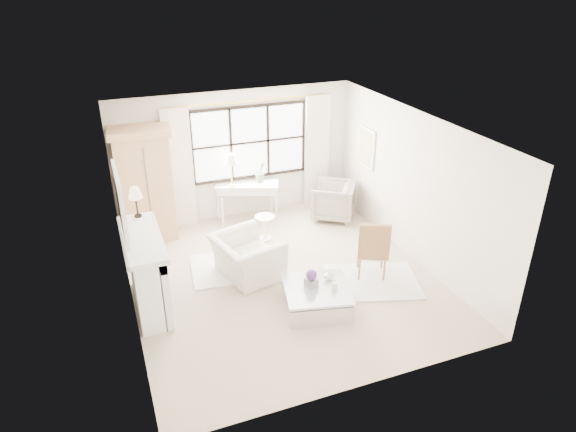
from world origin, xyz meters
name	(u,v)px	position (x,y,z in m)	size (l,w,h in m)	color
floor	(283,278)	(0.00, 0.00, 0.00)	(5.50, 5.50, 0.00)	#C3AB90
ceiling	(282,127)	(0.00, 0.00, 2.70)	(5.50, 5.50, 0.00)	white
wall_back	(236,155)	(0.00, 2.75, 1.35)	(5.00, 5.00, 0.00)	silver
wall_front	(365,301)	(0.00, -2.75, 1.35)	(5.00, 5.00, 0.00)	white
wall_left	(123,234)	(-2.50, 0.00, 1.35)	(5.50, 5.50, 0.00)	beige
wall_right	(414,186)	(2.50, 0.00, 1.35)	(5.50, 5.50, 0.00)	silver
window_pane	(250,142)	(0.30, 2.73, 1.60)	(2.40, 0.02, 1.50)	white
window_frame	(250,143)	(0.30, 2.72, 1.60)	(2.50, 0.04, 1.50)	black
curtain_rod	(249,101)	(0.30, 2.67, 2.47)	(0.04, 0.04, 3.30)	#BB9541
curtain_left	(179,170)	(-1.20, 2.65, 1.24)	(0.55, 0.10, 2.47)	silver
curtain_right	(317,152)	(1.80, 2.65, 1.24)	(0.55, 0.10, 2.47)	silver
fireplace	(145,272)	(-2.27, 0.00, 0.65)	(0.58, 1.66, 1.26)	white
mirror_frame	(120,203)	(-2.47, 0.00, 1.84)	(0.05, 1.15, 0.95)	silver
mirror_glass	(122,203)	(-2.44, 0.00, 1.84)	(0.02, 1.00, 0.80)	silver
art_frame	(366,147)	(2.47, 1.70, 1.55)	(0.04, 0.62, 0.82)	white
art_canvas	(365,148)	(2.45, 1.70, 1.55)	(0.01, 0.52, 0.72)	beige
mantel_lamp	(135,194)	(-2.21, 0.71, 1.65)	(0.22, 0.22, 0.51)	black
armoire	(146,183)	(-1.90, 2.40, 1.14)	(1.18, 0.80, 2.24)	tan
console_table	(247,201)	(0.13, 2.47, 0.40)	(1.38, 0.88, 0.80)	white
console_lamp	(231,160)	(-0.18, 2.47, 1.36)	(0.28, 0.28, 0.69)	#B78D3F
orchid_plant	(261,172)	(0.45, 2.48, 1.03)	(0.25, 0.20, 0.45)	#5B764F
side_table	(265,224)	(0.17, 1.45, 0.33)	(0.40, 0.40, 0.51)	white
rug_left	(238,266)	(-0.62, 0.64, 0.01)	(1.65, 1.17, 0.03)	white
rug_right	(372,281)	(1.38, -0.67, 0.01)	(1.56, 1.17, 0.03)	silver
club_armchair	(247,257)	(-0.55, 0.31, 0.37)	(1.13, 0.98, 0.73)	silver
wingback_chair	(333,201)	(1.85, 1.86, 0.39)	(0.84, 0.86, 0.78)	#A09387
french_chair	(371,260)	(1.46, -0.48, 0.31)	(0.64, 0.64, 1.08)	#9B6C41
coffee_table	(316,298)	(0.19, -1.00, 0.18)	(1.20, 1.20, 0.38)	silver
planter_box	(311,283)	(0.13, -0.93, 0.44)	(0.17, 0.17, 0.13)	gray
planter_flowers	(311,275)	(0.13, -0.93, 0.59)	(0.17, 0.17, 0.17)	#572F75
pillar_candle	(334,286)	(0.43, -1.13, 0.44)	(0.09, 0.09, 0.12)	beige
coffee_vase	(328,275)	(0.46, -0.85, 0.46)	(0.15, 0.15, 0.16)	silver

